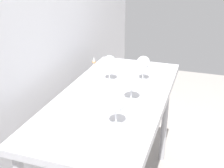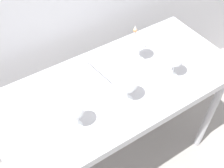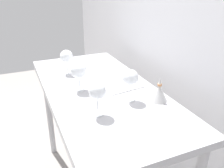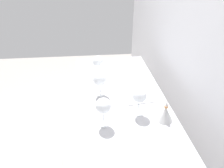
% 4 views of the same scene
% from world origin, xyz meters
% --- Properties ---
extents(ground_plane, '(6.00, 6.00, 0.00)m').
position_xyz_m(ground_plane, '(0.00, 0.00, 0.00)').
color(ground_plane, gray).
extents(steel_counter, '(1.40, 0.65, 0.90)m').
position_xyz_m(steel_counter, '(0.00, -0.01, 0.79)').
color(steel_counter, '#A8A8AD').
rests_on(steel_counter, ground_plane).
extents(wine_glass_far_right, '(0.09, 0.09, 0.18)m').
position_xyz_m(wine_glass_far_right, '(0.21, 0.09, 1.03)').
color(wine_glass_far_right, white).
rests_on(wine_glass_far_right, steel_counter).
extents(wine_glass_near_right, '(0.09, 0.09, 0.18)m').
position_xyz_m(wine_glass_near_right, '(0.29, -0.13, 1.03)').
color(wine_glass_near_right, white).
rests_on(wine_glass_near_right, steel_counter).
extents(wine_glass_near_center, '(0.10, 0.10, 0.18)m').
position_xyz_m(wine_glass_near_center, '(-0.03, -0.13, 1.02)').
color(wine_glass_near_center, white).
rests_on(wine_glass_near_center, steel_counter).
extents(wine_glass_near_left, '(0.09, 0.09, 0.17)m').
position_xyz_m(wine_glass_near_left, '(-0.33, -0.13, 1.02)').
color(wine_glass_near_left, white).
rests_on(wine_glass_near_left, steel_counter).
extents(open_notebook, '(0.36, 0.27, 0.01)m').
position_xyz_m(open_notebook, '(-0.05, 0.12, 0.90)').
color(open_notebook, white).
rests_on(open_notebook, steel_counter).
extents(tasting_sheet_upper, '(0.22, 0.30, 0.00)m').
position_xyz_m(tasting_sheet_upper, '(-0.36, 0.11, 0.90)').
color(tasting_sheet_upper, white).
rests_on(tasting_sheet_upper, steel_counter).
extents(decanter_funnel, '(0.10, 0.10, 0.14)m').
position_xyz_m(decanter_funnel, '(0.28, 0.24, 0.95)').
color(decanter_funnel, '#B8B8B8').
rests_on(decanter_funnel, steel_counter).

